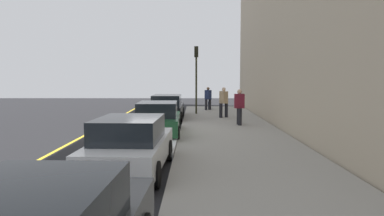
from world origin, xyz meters
The scene contains 12 objects.
ground_plane centered at (0.00, 0.00, 0.00)m, with size 56.00×56.00×0.00m, color black.
sidewalk centered at (0.00, -3.30, 0.07)m, with size 28.00×4.60×0.15m, color gray.
lane_stripe_centre centered at (0.00, 3.20, 0.00)m, with size 28.00×0.14×0.01m, color gold.
snow_bank_curb centered at (-1.57, -0.70, 0.11)m, with size 6.66×0.56×0.22m, color white.
parked_car_white centered at (-6.37, 0.07, 0.76)m, with size 4.52×2.02×1.51m.
parked_car_green centered at (-0.53, -0.08, 0.76)m, with size 4.24×1.97×1.51m.
parked_car_black centered at (5.64, -0.01, 0.76)m, with size 4.81×1.92×1.51m.
pedestrian_tan_coat centered at (5.70, -3.39, 1.11)m, with size 0.58×0.54×1.81m.
pedestrian_burgundy_coat centered at (2.36, -3.92, 1.11)m, with size 0.59×0.50×1.80m.
pedestrian_navy_coat centered at (10.71, -2.65, 1.05)m, with size 0.53×0.51×1.68m.
traffic_light_pole centered at (7.92, -1.76, 3.13)m, with size 0.35×0.26×4.41m.
rolling_suitcase centered at (11.15, -2.78, 0.45)m, with size 0.34×0.22×0.94m.
Camera 1 is at (-15.91, -1.63, 2.57)m, focal length 33.90 mm.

